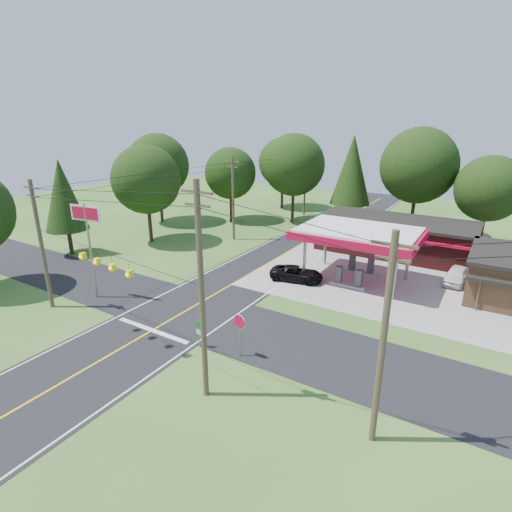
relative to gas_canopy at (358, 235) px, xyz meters
The scene contains 18 objects.
ground 16.38m from the gas_canopy, 124.70° to the right, with size 120.00×120.00×0.00m, color #306122.
main_highway 16.37m from the gas_canopy, 124.70° to the right, with size 8.00×120.00×0.02m, color black.
cross_road 16.37m from the gas_canopy, 124.70° to the right, with size 70.00×7.00×0.02m, color black.
lane_center_yellow 16.37m from the gas_canopy, 124.70° to the right, with size 0.15×110.00×0.00m, color yellow.
gas_canopy is the anchor object (origin of this frame).
convenience_store 10.31m from the gas_canopy, 84.28° to the left, with size 16.40×7.55×3.80m.
utility_pole_near_right 20.13m from the gas_canopy, 94.29° to the right, with size 1.80×0.30×11.50m.
utility_pole_near_left 25.83m from the gas_canopy, 135.78° to the right, with size 1.80×0.30×10.00m.
utility_pole_far_left 17.74m from the gas_canopy, 163.61° to the left, with size 1.80×0.30×10.00m.
utility_pole_right_b 19.80m from the gas_canopy, 69.27° to the right, with size 1.80×0.30×10.00m.
utility_pole_north 26.92m from the gas_canopy, 125.17° to the left, with size 0.30×0.30×9.50m.
overhead_beacons 21.56m from the gas_canopy, 117.76° to the right, with size 17.04×2.04×1.03m.
treeline_backdrop 14.09m from the gas_canopy, 126.61° to the left, with size 70.27×51.59×13.30m.
suv_car 6.50m from the gas_canopy, 146.31° to the right, with size 4.79×4.79×1.33m, color black.
sedan_car 9.62m from the gas_canopy, 26.57° to the left, with size 4.26×4.26×1.45m, color white.
big_stop_sign 22.74m from the gas_canopy, 138.56° to the right, with size 2.90×0.52×7.85m.
octagonal_stop_sign 16.27m from the gas_canopy, 97.12° to the right, with size 0.98×0.23×2.90m.
route_sign_post 17.47m from the gas_canopy, 106.26° to the right, with size 0.43×0.13×2.10m.
Camera 1 is at (19.17, -20.83, 13.96)m, focal length 28.00 mm.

